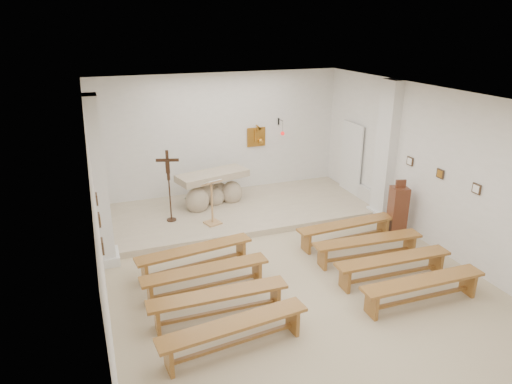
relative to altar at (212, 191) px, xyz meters
name	(u,v)px	position (x,y,z in m)	size (l,w,h in m)	color
ground	(294,278)	(0.55, -4.03, -0.53)	(7.00, 10.00, 0.00)	tan
wall_left	(98,223)	(-2.94, -4.03, 1.22)	(0.02, 10.00, 3.50)	white
wall_right	(448,175)	(4.04, -4.03, 1.22)	(0.02, 10.00, 3.50)	white
wall_back	(221,136)	(0.55, 0.96, 1.22)	(7.00, 0.02, 3.50)	white
ceiling	(300,101)	(0.55, -4.03, 2.96)	(7.00, 10.00, 0.02)	silver
sanctuary_platform	(238,211)	(0.55, -0.53, -0.45)	(6.98, 3.00, 0.15)	beige
pilaster_left	(100,183)	(-2.82, -2.03, 1.22)	(0.26, 0.55, 3.50)	white
pilaster_right	(386,152)	(3.92, -2.03, 1.22)	(0.26, 0.55, 3.50)	white
gold_wall_relief	(256,137)	(1.60, 0.93, 1.12)	(0.55, 0.04, 0.55)	#BF832C
sanctuary_lamp	(282,132)	(2.30, 0.68, 1.28)	(0.11, 0.36, 0.44)	black
station_frame_left_front	(103,246)	(-2.92, -4.83, 1.19)	(0.03, 0.20, 0.20)	#3E2B1B
station_frame_left_mid	(99,220)	(-2.92, -3.83, 1.19)	(0.03, 0.20, 0.20)	#3E2B1B
station_frame_left_rear	(97,199)	(-2.92, -2.83, 1.19)	(0.03, 0.20, 0.20)	#3E2B1B
station_frame_right_front	(476,189)	(4.02, -4.83, 1.19)	(0.03, 0.20, 0.20)	#3E2B1B
station_frame_right_mid	(440,174)	(4.02, -3.83, 1.19)	(0.03, 0.20, 0.20)	#3E2B1B
station_frame_right_rear	(410,161)	(4.02, -2.83, 1.19)	(0.03, 0.20, 0.20)	#3E2B1B
radiator_left	(104,236)	(-2.88, -1.33, -0.26)	(0.10, 0.85, 0.52)	silver
radiator_right	(367,198)	(3.98, -1.33, -0.26)	(0.10, 0.85, 0.52)	silver
altar	(212,191)	(0.00, 0.00, 0.00)	(2.02, 1.19, 0.98)	#B7A68B
lectern	(212,202)	(-0.34, -1.26, 0.20)	(0.49, 0.45, 1.16)	tan
crucifix_stand	(169,181)	(-1.25, -0.71, 0.66)	(0.53, 0.24, 1.79)	#321E10
potted_plant	(193,201)	(-0.59, -0.21, -0.14)	(0.43, 0.37, 0.48)	#234E1F
donation_pedestal	(398,211)	(3.65, -3.05, 0.08)	(0.44, 0.44, 1.38)	#5B2B1A
bench_left_front	(195,254)	(-1.20, -3.03, -0.15)	(2.42, 0.69, 0.51)	#9D672D
bench_right_front	(346,228)	(2.31, -3.03, -0.15)	(2.41, 0.50, 0.51)	#9D672D
bench_left_second	(206,274)	(-1.20, -3.89, -0.15)	(2.41, 0.49, 0.51)	#9D672D
bench_right_second	(368,244)	(2.31, -3.89, -0.15)	(2.41, 0.53, 0.51)	#9D672D
bench_left_third	(219,299)	(-1.20, -4.76, -0.15)	(2.40, 0.42, 0.51)	#9D672D
bench_right_third	(393,263)	(2.31, -4.76, -0.15)	(2.40, 0.47, 0.51)	#9D672D
bench_left_fourth	(234,330)	(-1.20, -5.62, -0.15)	(2.42, 0.63, 0.51)	#9D672D
bench_right_fourth	(423,286)	(2.31, -5.62, -0.15)	(2.40, 0.43, 0.51)	#9D672D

